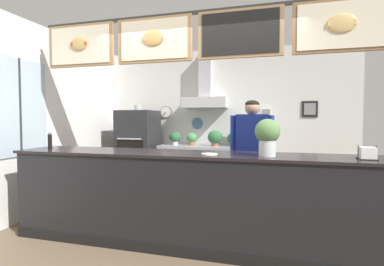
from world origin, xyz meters
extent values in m
plane|color=brown|center=(0.00, 0.00, 0.00)|extent=(5.87, 5.87, 0.00)
cube|color=#9E9E99|center=(0.00, 2.41, 1.39)|extent=(4.89, 0.12, 2.78)
cube|color=silver|center=(0.00, 2.35, 1.39)|extent=(4.85, 0.01, 2.74)
cylinder|color=black|center=(-1.23, 2.33, 1.55)|extent=(0.24, 0.02, 0.24)
cylinder|color=white|center=(-1.23, 2.32, 1.55)|extent=(0.22, 0.01, 0.22)
cube|color=black|center=(-1.25, 2.31, 1.52)|extent=(0.06, 0.01, 0.08)
cylinder|color=teal|center=(-0.56, 2.33, 1.32)|extent=(0.23, 0.02, 0.23)
cylinder|color=beige|center=(0.59, 2.33, 1.30)|extent=(0.24, 0.02, 0.24)
cube|color=black|center=(1.56, 2.33, 1.59)|extent=(0.27, 0.02, 0.29)
cube|color=gray|center=(1.56, 2.32, 1.59)|extent=(0.20, 0.01, 0.21)
cube|color=white|center=(0.79, 2.33, 1.51)|extent=(0.21, 0.02, 0.24)
cube|color=gray|center=(0.79, 2.32, 1.51)|extent=(0.15, 0.01, 0.17)
cube|color=#B7BABF|center=(-0.36, 2.16, 1.72)|extent=(0.85, 0.39, 0.20)
cube|color=#B7BABF|center=(-0.36, 2.23, 2.28)|extent=(0.24, 0.24, 0.91)
cube|color=#2D2D2D|center=(0.00, 0.09, 2.69)|extent=(4.24, 0.04, 0.04)
cube|color=#9E754C|center=(-1.59, 0.06, 2.39)|extent=(0.97, 0.05, 0.56)
cube|color=#F2E5C6|center=(-1.59, 0.03, 2.39)|extent=(0.88, 0.01, 0.49)
ellipsoid|color=#DBAD60|center=(-1.59, 0.02, 2.40)|extent=(0.26, 0.04, 0.18)
cube|color=#B74233|center=(-1.59, 0.01, 2.40)|extent=(0.24, 0.01, 0.05)
cube|color=#9E754C|center=(-0.53, 0.06, 2.39)|extent=(0.97, 0.05, 0.56)
cube|color=beige|center=(-0.53, 0.03, 2.39)|extent=(0.88, 0.01, 0.49)
ellipsoid|color=tan|center=(-0.53, 0.02, 2.40)|extent=(0.28, 0.04, 0.20)
cube|color=tan|center=(-0.53, 0.01, 2.40)|extent=(0.27, 0.01, 0.05)
cube|color=#9E754C|center=(0.53, 0.06, 2.39)|extent=(0.97, 0.05, 0.56)
cube|color=black|center=(0.53, 0.03, 2.39)|extent=(0.88, 0.01, 0.49)
cube|color=olive|center=(1.59, 0.06, 2.39)|extent=(0.97, 0.05, 0.56)
cube|color=#F2E5C6|center=(1.59, 0.03, 2.39)|extent=(0.88, 0.01, 0.49)
ellipsoid|color=#E5BC70|center=(1.59, 0.02, 2.40)|extent=(0.29, 0.04, 0.20)
cube|color=#E5C666|center=(1.59, 0.01, 2.40)|extent=(0.28, 0.01, 0.05)
cube|color=white|center=(-2.45, 0.00, 1.39)|extent=(0.12, 4.83, 2.78)
cube|color=silver|center=(-2.38, -0.19, 1.56)|extent=(0.02, 0.93, 1.32)
cube|color=#333333|center=(-2.37, -0.19, 1.56)|extent=(0.02, 0.03, 1.32)
cube|color=black|center=(0.00, -0.28, 0.50)|extent=(4.04, 0.64, 1.00)
cube|color=black|center=(0.00, -0.28, 1.02)|extent=(4.12, 0.67, 0.03)
cube|color=black|center=(0.00, -0.61, 0.05)|extent=(4.04, 0.02, 0.10)
cube|color=#A3A5AD|center=(-0.23, 2.01, 0.45)|extent=(1.92, 0.59, 0.90)
cube|color=gray|center=(-0.23, 2.01, 0.16)|extent=(1.83, 0.54, 0.02)
cube|color=#232326|center=(-1.64, 1.89, 0.79)|extent=(0.69, 0.70, 1.57)
cube|color=black|center=(-1.64, 1.52, 0.91)|extent=(0.52, 0.02, 0.20)
cube|color=#B7BABF|center=(-1.64, 1.51, 1.04)|extent=(0.48, 0.02, 0.02)
cylinder|color=#B7BABF|center=(-1.64, 1.89, 1.62)|extent=(0.14, 0.14, 0.10)
cube|color=#232328|center=(0.63, 0.81, 0.44)|extent=(0.35, 0.22, 0.88)
cube|color=#1E339E|center=(0.63, 0.81, 1.18)|extent=(0.46, 0.25, 0.59)
cylinder|color=#1E339E|center=(0.89, 0.83, 1.21)|extent=(0.08, 0.08, 0.50)
cylinder|color=#1E339E|center=(0.36, 0.79, 1.21)|extent=(0.08, 0.08, 0.50)
sphere|color=tan|center=(0.63, 0.81, 1.57)|extent=(0.21, 0.21, 0.21)
ellipsoid|color=black|center=(0.63, 0.81, 1.61)|extent=(0.20, 0.20, 0.12)
cube|color=silver|center=(0.52, 1.99, 1.14)|extent=(0.47, 0.36, 0.48)
cylinder|color=#4C4C51|center=(0.42, 1.78, 1.12)|extent=(0.06, 0.06, 0.06)
cube|color=black|center=(0.52, 1.77, 0.92)|extent=(0.42, 0.10, 0.04)
sphere|color=black|center=(0.66, 1.79, 1.24)|extent=(0.04, 0.04, 0.04)
cylinder|color=#9E563D|center=(-0.59, 2.01, 0.94)|extent=(0.12, 0.12, 0.08)
ellipsoid|color=#47894C|center=(-0.59, 2.01, 1.05)|extent=(0.21, 0.21, 0.19)
cylinder|color=#9E563D|center=(-0.12, 1.99, 0.94)|extent=(0.14, 0.14, 0.07)
ellipsoid|color=#2D6638|center=(-0.12, 1.99, 1.07)|extent=(0.28, 0.28, 0.25)
cylinder|color=beige|center=(0.22, 1.98, 0.94)|extent=(0.12, 0.12, 0.07)
ellipsoid|color=#2D6638|center=(0.22, 1.98, 1.05)|extent=(0.24, 0.24, 0.21)
cylinder|color=beige|center=(-0.93, 2.05, 0.94)|extent=(0.11, 0.11, 0.07)
ellipsoid|color=#2D6638|center=(-0.93, 2.05, 1.05)|extent=(0.23, 0.23, 0.20)
cylinder|color=black|center=(-1.78, -0.33, 1.12)|extent=(0.05, 0.05, 0.18)
sphere|color=gray|center=(-1.78, -0.33, 1.23)|extent=(0.05, 0.05, 0.05)
cylinder|color=white|center=(0.27, -0.38, 1.04)|extent=(0.17, 0.17, 0.01)
cylinder|color=silver|center=(0.86, -0.36, 1.11)|extent=(0.17, 0.17, 0.16)
cylinder|color=gray|center=(0.86, -0.36, 1.06)|extent=(0.15, 0.15, 0.05)
ellipsoid|color=#5B844C|center=(0.86, -0.36, 1.28)|extent=(0.25, 0.25, 0.25)
cube|color=#262628|center=(1.75, -0.35, 1.04)|extent=(0.15, 0.15, 0.01)
cylinder|color=#262628|center=(1.68, -0.35, 1.10)|extent=(0.01, 0.01, 0.13)
cylinder|color=#262628|center=(1.83, -0.35, 1.10)|extent=(0.01, 0.01, 0.13)
cube|color=white|center=(1.75, -0.35, 1.09)|extent=(0.13, 0.13, 0.11)
camera|label=1|loc=(0.90, -3.38, 1.40)|focal=27.37mm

